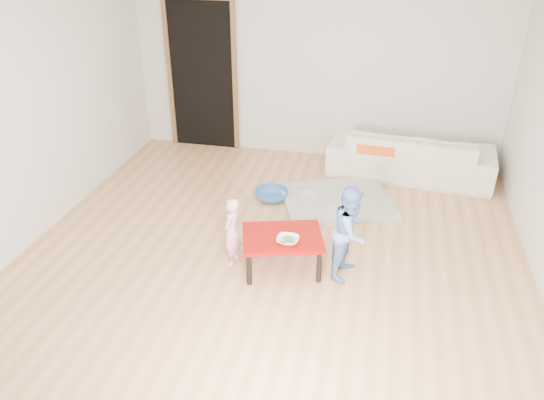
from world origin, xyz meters
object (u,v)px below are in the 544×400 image
(red_table, at_px, (282,252))
(bowl, at_px, (288,240))
(sofa, at_px, (411,154))
(basin, at_px, (272,195))
(child_pink, at_px, (232,232))
(child_blue, at_px, (351,232))

(red_table, bearing_deg, bowl, -55.71)
(sofa, relative_size, basin, 5.21)
(red_table, distance_m, basin, 1.42)
(red_table, xyz_separation_m, child_pink, (-0.49, -0.01, 0.17))
(child_blue, bearing_deg, red_table, 111.01)
(red_table, relative_size, basin, 1.87)
(sofa, relative_size, child_blue, 2.26)
(red_table, height_order, child_pink, child_pink)
(red_table, xyz_separation_m, bowl, (0.07, -0.10, 0.21))
(sofa, xyz_separation_m, red_table, (-1.19, -2.41, -0.12))
(sofa, distance_m, child_pink, 2.96)
(red_table, bearing_deg, basin, 106.88)
(sofa, bearing_deg, red_table, 68.97)
(red_table, distance_m, child_pink, 0.52)
(bowl, xyz_separation_m, child_blue, (0.56, 0.17, 0.06))
(child_pink, bearing_deg, child_blue, 97.71)
(child_pink, distance_m, basin, 1.40)
(sofa, distance_m, red_table, 2.69)
(child_blue, bearing_deg, child_pink, 109.06)
(sofa, distance_m, bowl, 2.76)
(bowl, height_order, child_blue, child_blue)
(sofa, height_order, child_blue, child_blue)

